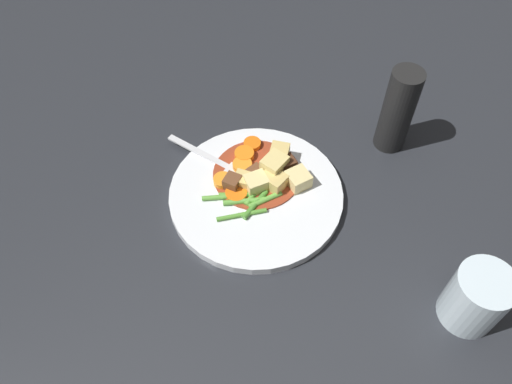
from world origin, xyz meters
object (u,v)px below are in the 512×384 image
object	(u,v)px
potato_chunk_3	(274,166)
water_glass	(476,298)
dinner_plate	(256,195)
meat_chunk_0	(232,183)
carrot_slice_2	(244,155)
potato_chunk_1	(274,181)
carrot_slice_1	(223,181)
fork	(216,161)
carrot_slice_3	(236,194)
meat_chunk_1	(286,165)
meat_chunk_2	(255,174)
potato_chunk_4	(279,157)
potato_chunk_0	(298,179)
potato_chunk_5	(253,183)
carrot_slice_4	(242,166)
potato_chunk_2	(242,180)
pepper_mill	(398,110)
carrot_slice_0	(252,144)

from	to	relation	value
potato_chunk_3	water_glass	distance (m)	0.33
dinner_plate	meat_chunk_0	bearing A→B (deg)	77.90
carrot_slice_2	potato_chunk_1	size ratio (longest dim) A/B	0.86
carrot_slice_1	potato_chunk_3	xyz separation A→B (m)	(0.02, -0.08, 0.01)
fork	carrot_slice_2	bearing A→B (deg)	-76.33
potato_chunk_1	carrot_slice_3	bearing A→B (deg)	109.80
meat_chunk_1	fork	world-z (taller)	meat_chunk_1
carrot_slice_2	meat_chunk_2	size ratio (longest dim) A/B	1.14
meat_chunk_2	potato_chunk_4	bearing A→B (deg)	-48.71
potato_chunk_3	fork	distance (m)	0.09
potato_chunk_0	potato_chunk_5	bearing A→B (deg)	99.27
carrot_slice_4	carrot_slice_2	bearing A→B (deg)	-4.95
potato_chunk_3	potato_chunk_5	size ratio (longest dim) A/B	1.12
potato_chunk_3	water_glass	xyz separation A→B (m)	(-0.21, -0.25, 0.01)
potato_chunk_5	fork	distance (m)	0.08
potato_chunk_2	meat_chunk_1	xyz separation A→B (m)	(0.03, -0.06, 0.00)
carrot_slice_3	pepper_mill	world-z (taller)	pepper_mill
potato_chunk_1	meat_chunk_0	distance (m)	0.06
carrot_slice_2	meat_chunk_1	xyz separation A→B (m)	(-0.02, -0.06, 0.01)
carrot_slice_4	potato_chunk_1	world-z (taller)	potato_chunk_1
potato_chunk_2	potato_chunk_3	world-z (taller)	potato_chunk_3
meat_chunk_2	water_glass	distance (m)	0.35
potato_chunk_2	potato_chunk_0	bearing A→B (deg)	-86.92
carrot_slice_0	meat_chunk_1	xyz separation A→B (m)	(-0.05, -0.05, 0.01)
carrot_slice_1	carrot_slice_2	world-z (taller)	carrot_slice_2
water_glass	potato_chunk_4	bearing A→B (deg)	46.86
dinner_plate	carrot_slice_2	size ratio (longest dim) A/B	8.57
carrot_slice_3	meat_chunk_1	size ratio (longest dim) A/B	1.21
carrot_slice_0	meat_chunk_0	distance (m)	0.09
potato_chunk_5	fork	world-z (taller)	potato_chunk_5
carrot_slice_1	meat_chunk_1	bearing A→B (deg)	-72.46
carrot_slice_0	water_glass	distance (m)	0.39
potato_chunk_1	meat_chunk_0	world-z (taller)	potato_chunk_1
potato_chunk_4	pepper_mill	xyz separation A→B (m)	(0.06, -0.18, 0.04)
dinner_plate	potato_chunk_1	bearing A→B (deg)	-63.84
meat_chunk_1	meat_chunk_2	distance (m)	0.05
dinner_plate	water_glass	size ratio (longest dim) A/B	2.90
carrot_slice_2	dinner_plate	bearing A→B (deg)	-162.34
meat_chunk_1	water_glass	bearing A→B (deg)	-132.70
carrot_slice_0	carrot_slice_3	distance (m)	0.10
carrot_slice_2	carrot_slice_4	world-z (taller)	same
fork	water_glass	size ratio (longest dim) A/B	1.75
fork	pepper_mill	distance (m)	0.29
carrot_slice_3	dinner_plate	bearing A→B (deg)	-76.37
carrot_slice_4	meat_chunk_1	world-z (taller)	meat_chunk_1
carrot_slice_4	meat_chunk_1	distance (m)	0.07
carrot_slice_4	meat_chunk_2	size ratio (longest dim) A/B	1.13
carrot_slice_2	potato_chunk_1	xyz separation A→B (m)	(-0.05, -0.05, 0.01)
carrot_slice_1	meat_chunk_1	size ratio (longest dim) A/B	1.05
carrot_slice_0	potato_chunk_4	world-z (taller)	potato_chunk_4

